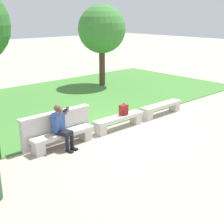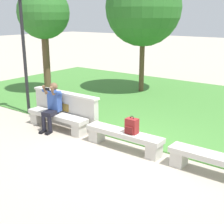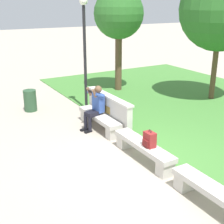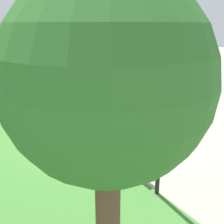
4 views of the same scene
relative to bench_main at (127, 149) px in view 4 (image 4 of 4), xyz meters
name	(u,v)px [view 4 (image 4 of 4)]	position (x,y,z in m)	size (l,w,h in m)	color
ground_plane	(90,133)	(2.28, 0.00, -0.30)	(80.00, 80.00, 0.00)	#B2A593
bench_main	(127,149)	(0.00, 0.00, 0.00)	(2.03, 0.40, 0.45)	beige
bench_near	(90,125)	(2.28, 0.00, 0.00)	(2.03, 0.40, 0.45)	beige
bench_mid	(65,109)	(4.56, 0.00, 0.00)	(2.03, 0.40, 0.45)	beige
backrest_wall_with_plaque	(117,145)	(0.00, 0.34, 0.21)	(2.37, 0.24, 1.01)	beige
person_photographer	(131,135)	(-0.09, -0.08, 0.43)	(0.52, 0.77, 1.32)	black
backpack	(87,115)	(2.51, 0.00, 0.32)	(0.28, 0.24, 0.43)	maroon
tree_right_background	(107,85)	(-3.47, 2.78, 2.85)	(2.03, 2.03, 4.21)	brown
lamp_post	(163,88)	(-1.79, 0.43, 2.20)	(0.28, 0.28, 3.82)	black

